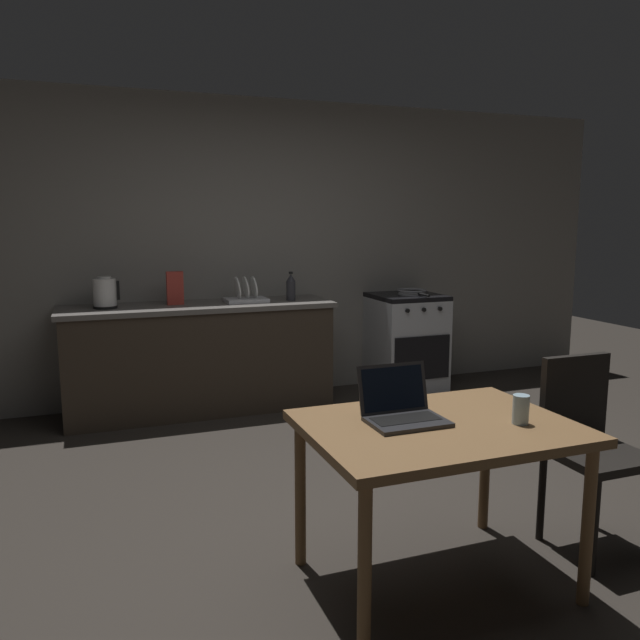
# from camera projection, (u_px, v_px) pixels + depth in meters

# --- Properties ---
(ground_plane) EXTENTS (12.00, 12.00, 0.00)m
(ground_plane) POSITION_uv_depth(u_px,v_px,m) (377.00, 510.00, 3.41)
(ground_plane) COLOR #2D2823
(back_wall) EXTENTS (6.40, 0.10, 2.57)m
(back_wall) POSITION_uv_depth(u_px,v_px,m) (288.00, 250.00, 5.62)
(back_wall) COLOR gray
(back_wall) RESTS_ON ground_plane
(kitchen_counter) EXTENTS (2.16, 0.64, 0.88)m
(kitchen_counter) POSITION_uv_depth(u_px,v_px,m) (200.00, 357.00, 5.13)
(kitchen_counter) COLOR #382D23
(kitchen_counter) RESTS_ON ground_plane
(stove_oven) EXTENTS (0.60, 0.62, 0.88)m
(stove_oven) POSITION_uv_depth(u_px,v_px,m) (406.00, 342.00, 5.78)
(stove_oven) COLOR #B7BABF
(stove_oven) RESTS_ON ground_plane
(dining_table) EXTENTS (1.10, 0.81, 0.72)m
(dining_table) POSITION_uv_depth(u_px,v_px,m) (438.00, 441.00, 2.63)
(dining_table) COLOR brown
(dining_table) RESTS_ON ground_plane
(chair) EXTENTS (0.40, 0.40, 0.91)m
(chair) POSITION_uv_depth(u_px,v_px,m) (588.00, 438.00, 2.99)
(chair) COLOR black
(chair) RESTS_ON ground_plane
(laptop) EXTENTS (0.32, 0.28, 0.22)m
(laptop) POSITION_uv_depth(u_px,v_px,m) (403.00, 410.00, 2.64)
(laptop) COLOR #232326
(laptop) RESTS_ON dining_table
(electric_kettle) EXTENTS (0.20, 0.18, 0.24)m
(electric_kettle) POSITION_uv_depth(u_px,v_px,m) (105.00, 293.00, 4.80)
(electric_kettle) COLOR black
(electric_kettle) RESTS_ON kitchen_counter
(bottle) EXTENTS (0.08, 0.08, 0.24)m
(bottle) POSITION_uv_depth(u_px,v_px,m) (291.00, 287.00, 5.26)
(bottle) COLOR #2D2D33
(bottle) RESTS_ON kitchen_counter
(frying_pan) EXTENTS (0.27, 0.44, 0.05)m
(frying_pan) POSITION_uv_depth(u_px,v_px,m) (412.00, 292.00, 5.70)
(frying_pan) COLOR gray
(frying_pan) RESTS_ON stove_oven
(drinking_glass) EXTENTS (0.07, 0.07, 0.12)m
(drinking_glass) POSITION_uv_depth(u_px,v_px,m) (521.00, 409.00, 2.60)
(drinking_glass) COLOR #99B7C6
(drinking_glass) RESTS_ON dining_table
(cereal_box) EXTENTS (0.13, 0.05, 0.26)m
(cereal_box) POSITION_uv_depth(u_px,v_px,m) (175.00, 288.00, 5.00)
(cereal_box) COLOR #B2382D
(cereal_box) RESTS_ON kitchen_counter
(dish_rack) EXTENTS (0.34, 0.26, 0.21)m
(dish_rack) POSITION_uv_depth(u_px,v_px,m) (246.00, 296.00, 5.19)
(dish_rack) COLOR silver
(dish_rack) RESTS_ON kitchen_counter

